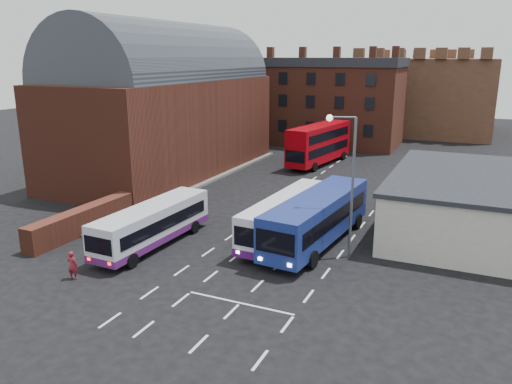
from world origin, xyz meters
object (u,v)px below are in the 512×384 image
at_px(street_lamp, 348,174).
at_px(pedestrian_red, 72,265).
at_px(bus_blue, 318,216).
at_px(pedestrian_beige, 109,255).
at_px(bus_white_outbound, 153,222).
at_px(bus_white_inbound, 288,215).
at_px(bus_red_double, 319,144).

xyz_separation_m(street_lamp, pedestrian_red, (-13.34, -9.69, -4.60)).
relative_size(bus_blue, pedestrian_beige, 8.94).
bearing_deg(bus_blue, pedestrian_red, 50.70).
height_order(bus_white_outbound, bus_white_inbound, bus_white_inbound).
bearing_deg(bus_white_outbound, bus_blue, 27.90).
height_order(bus_white_outbound, pedestrian_beige, bus_white_outbound).
distance_m(bus_white_inbound, street_lamp, 5.93).
bearing_deg(bus_white_inbound, bus_red_double, -74.26).
height_order(bus_white_outbound, bus_blue, bus_blue).
xyz_separation_m(bus_white_outbound, bus_red_double, (2.26, 29.74, 0.84)).
bearing_deg(bus_white_outbound, street_lamp, 17.23).
bearing_deg(pedestrian_beige, bus_white_outbound, -114.13).
bearing_deg(pedestrian_beige, street_lamp, -167.90).
bearing_deg(pedestrian_beige, bus_red_double, -112.41).
bearing_deg(bus_blue, pedestrian_beige, 45.59).
bearing_deg(street_lamp, bus_red_double, 110.81).
bearing_deg(bus_white_outbound, bus_red_double, 87.47).
bearing_deg(bus_blue, bus_red_double, -67.44).
height_order(bus_red_double, pedestrian_red, bus_red_double).
height_order(bus_white_inbound, street_lamp, street_lamp).
relative_size(bus_blue, street_lamp, 1.39).
bearing_deg(bus_white_inbound, bus_blue, -177.57).
xyz_separation_m(bus_blue, bus_red_double, (-7.71, 24.85, 0.49)).
distance_m(street_lamp, pedestrian_red, 17.12).
height_order(bus_white_outbound, bus_red_double, bus_red_double).
xyz_separation_m(street_lamp, pedestrian_beige, (-12.70, -7.32, -4.75)).
distance_m(bus_red_double, pedestrian_beige, 33.82).
relative_size(bus_white_outbound, street_lamp, 1.14).
distance_m(pedestrian_red, pedestrian_beige, 2.47).
relative_size(bus_red_double, pedestrian_beige, 8.49).
xyz_separation_m(bus_white_inbound, pedestrian_beige, (-8.29, -8.84, -1.09)).
height_order(bus_white_outbound, street_lamp, street_lamp).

